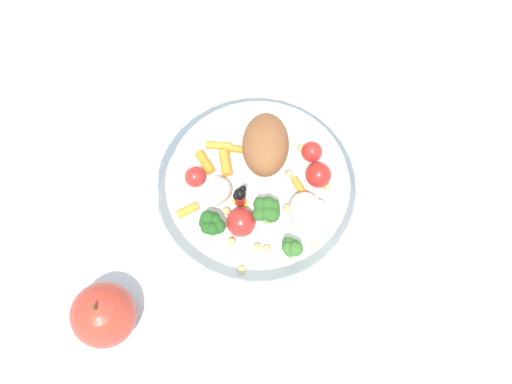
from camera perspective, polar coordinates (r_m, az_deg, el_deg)
name	(u,v)px	position (r m, az deg, el deg)	size (l,w,h in m)	color
ground_plane	(262,197)	(0.76, 0.53, -0.50)	(2.40, 2.40, 0.00)	silver
food_container	(261,190)	(0.73, 0.45, 0.16)	(0.25, 0.25, 0.07)	white
loose_apple	(104,315)	(0.70, -13.64, -10.77)	(0.07, 0.07, 0.08)	#BC3828
folded_napkin	(299,60)	(0.85, 3.94, 11.84)	(0.12, 0.11, 0.01)	silver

